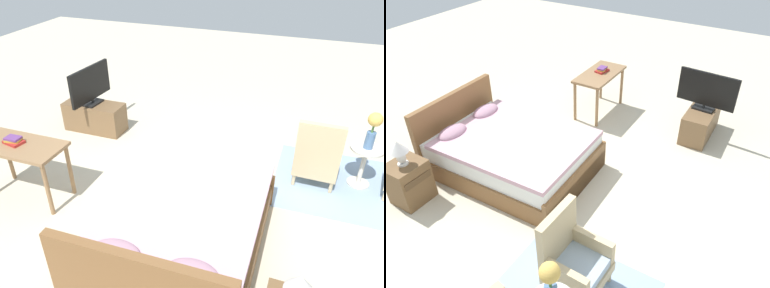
# 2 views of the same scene
# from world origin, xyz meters

# --- Properties ---
(ground_plane) EXTENTS (16.00, 16.00, 0.00)m
(ground_plane) POSITION_xyz_m (0.00, 0.00, 0.00)
(ground_plane) COLOR beige
(floor_rug) EXTENTS (2.10, 1.50, 0.01)m
(floor_rug) POSITION_xyz_m (-1.83, -0.89, 0.00)
(floor_rug) COLOR #8EA8C6
(floor_rug) RESTS_ON ground_plane
(bed) EXTENTS (1.55, 2.14, 0.96)m
(bed) POSITION_xyz_m (-0.10, 0.91, 0.30)
(bed) COLOR brown
(bed) RESTS_ON ground_plane
(armchair_by_window_right) EXTENTS (0.56, 0.56, 0.92)m
(armchair_by_window_right) POSITION_xyz_m (-1.27, -0.83, 0.38)
(armchair_by_window_right) COLOR #CCB284
(armchair_by_window_right) RESTS_ON floor_rug
(side_table) EXTENTS (0.40, 0.40, 0.55)m
(side_table) POSITION_xyz_m (-1.83, -0.97, 0.35)
(side_table) COLOR beige
(side_table) RESTS_ON ground_plane
(flower_vase) EXTENTS (0.17, 0.17, 0.48)m
(flower_vase) POSITION_xyz_m (-1.83, -0.97, 0.84)
(flower_vase) COLOR #4C709E
(flower_vase) RESTS_ON side_table
(table_lamp) EXTENTS (0.22, 0.22, 0.33)m
(table_lamp) POSITION_xyz_m (-1.24, 1.60, 0.78)
(table_lamp) COLOR silver
(table_lamp) RESTS_ON nightstand
(tv_stand) EXTENTS (0.96, 0.40, 0.46)m
(tv_stand) POSITION_xyz_m (2.18, -1.12, 0.23)
(tv_stand) COLOR brown
(tv_stand) RESTS_ON ground_plane
(tv_flatscreen) EXTENTS (0.23, 0.90, 0.60)m
(tv_flatscreen) POSITION_xyz_m (2.19, -1.12, 0.78)
(tv_flatscreen) COLOR black
(tv_flatscreen) RESTS_ON tv_stand
(vanity_desk) EXTENTS (1.04, 0.52, 0.73)m
(vanity_desk) POSITION_xyz_m (2.01, 0.64, 0.63)
(vanity_desk) COLOR #8E6B47
(vanity_desk) RESTS_ON ground_plane
(book_stack) EXTENTS (0.25, 0.20, 0.08)m
(book_stack) POSITION_xyz_m (2.09, 0.64, 0.77)
(book_stack) COLOR #AD2823
(book_stack) RESTS_ON vanity_desk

